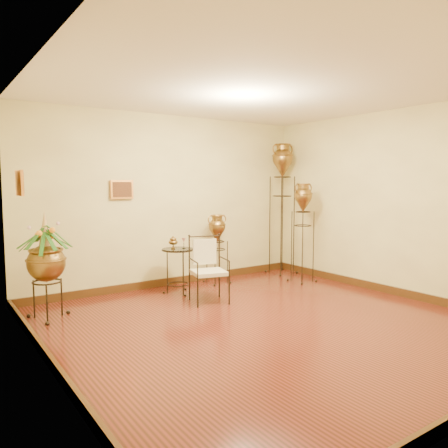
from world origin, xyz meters
TOP-DOWN VIEW (x-y plane):
  - ground at (0.00, 0.00)m, footprint 5.00×5.00m
  - room_shell at (-0.01, 0.01)m, footprint 5.02×5.02m
  - amphora_tall at (2.15, 2.14)m, footprint 0.62×0.62m
  - amphora_mid at (1.97, 1.41)m, footprint 0.50×0.50m
  - amphora_short at (0.70, 2.15)m, footprint 0.41×0.41m
  - planter_urn at (-2.15, 1.71)m, footprint 0.78×0.78m
  - armchair at (-0.07, 1.21)m, footprint 0.64×0.61m
  - side_table at (-0.19, 1.91)m, footprint 0.60×0.60m

SIDE VIEW (x-z plane):
  - ground at x=0.00m, z-range 0.00..0.00m
  - side_table at x=-0.19m, z-range -0.08..0.80m
  - armchair at x=-0.07m, z-range 0.00..0.94m
  - amphora_short at x=0.70m, z-range 0.00..1.19m
  - planter_urn at x=-2.15m, z-range 0.08..1.46m
  - amphora_mid at x=1.97m, z-range 0.01..1.73m
  - amphora_tall at x=2.15m, z-range 0.03..2.47m
  - room_shell at x=-0.01m, z-range 0.33..3.14m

